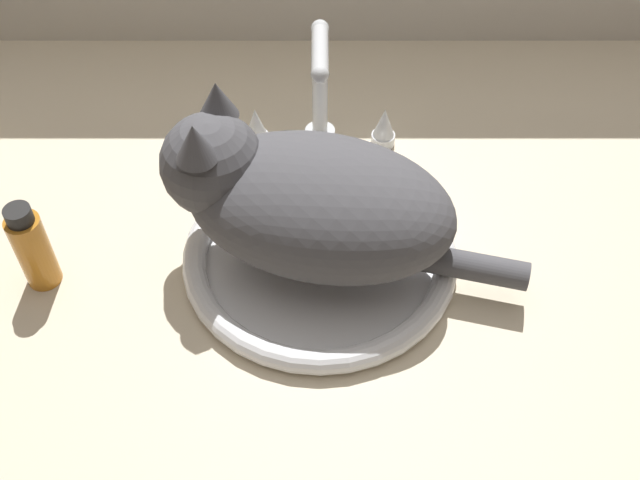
# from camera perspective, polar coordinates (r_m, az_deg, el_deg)

# --- Properties ---
(countertop) EXTENTS (1.23, 0.81, 0.03)m
(countertop) POSITION_cam_1_polar(r_m,az_deg,el_deg) (0.95, 2.48, -0.44)
(countertop) COLOR beige
(countertop) RESTS_ON ground
(sink_basin) EXTENTS (0.32, 0.32, 0.03)m
(sink_basin) POSITION_cam_1_polar(r_m,az_deg,el_deg) (0.91, -0.00, -1.15)
(sink_basin) COLOR white
(sink_basin) RESTS_ON countertop
(faucet) EXTENTS (0.20, 0.12, 0.19)m
(faucet) POSITION_cam_1_polar(r_m,az_deg,el_deg) (1.00, 0.00, 9.94)
(faucet) COLOR silver
(faucet) RESTS_ON countertop
(cat) EXTENTS (0.41, 0.25, 0.19)m
(cat) POSITION_cam_1_polar(r_m,az_deg,el_deg) (0.84, -1.64, 3.06)
(cat) COLOR #4C4C51
(cat) RESTS_ON sink_basin
(amber_bottle) EXTENTS (0.04, 0.04, 0.12)m
(amber_bottle) POSITION_cam_1_polar(r_m,az_deg,el_deg) (0.92, -20.28, -0.54)
(amber_bottle) COLOR #C67A23
(amber_bottle) RESTS_ON countertop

